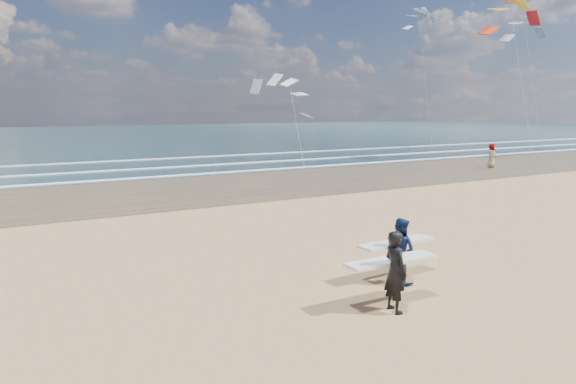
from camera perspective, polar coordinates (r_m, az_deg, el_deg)
wet_sand_strip at (r=37.83m, az=15.42°, el=2.53°), size 220.00×12.00×0.01m
ocean at (r=84.94m, az=-11.32°, el=6.27°), size 220.00×100.00×0.02m
foam_breakers at (r=45.49m, az=6.41°, el=3.95°), size 220.00×11.70×0.05m
surfer_near at (r=11.12m, az=11.78°, el=-8.46°), size 2.21×0.97×1.76m
surfer_far at (r=12.94m, az=12.32°, el=-6.28°), size 2.23×1.13×1.63m
beachgoer_0 at (r=39.82m, az=21.68°, el=3.78°), size 1.01×0.91×1.73m
kite_0 at (r=45.81m, az=24.20°, el=13.33°), size 6.65×4.83×14.12m
kite_1 at (r=40.84m, az=0.65°, el=9.24°), size 5.93×4.75×7.46m
kite_2 at (r=60.96m, az=25.34°, el=12.47°), size 6.54×4.82×15.05m
kite_5 at (r=58.56m, az=14.90°, el=12.79°), size 4.70×4.62×15.73m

